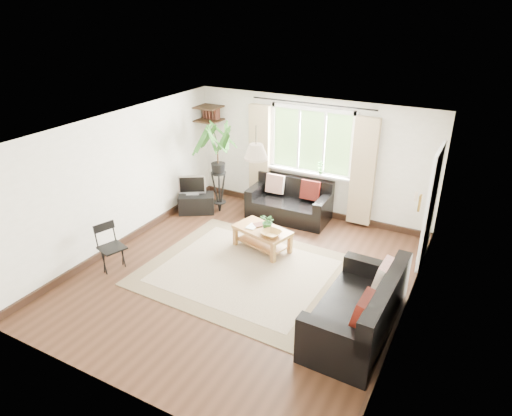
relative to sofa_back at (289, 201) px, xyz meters
The scene contains 24 objects.
floor 2.33m from the sofa_back, 83.75° to the right, with size 5.50×5.50×0.00m, color #321C10.
ceiling 3.06m from the sofa_back, 83.75° to the right, with size 5.50×5.50×0.00m, color white.
wall_back 0.97m from the sofa_back, 61.71° to the left, with size 5.00×0.02×2.40m, color silver.
wall_front 5.11m from the sofa_back, 87.15° to the right, with size 5.00×0.02×2.40m, color silver.
wall_left 3.31m from the sofa_back, 134.55° to the right, with size 0.02×5.50×2.40m, color silver.
wall_right 3.67m from the sofa_back, 39.72° to the right, with size 0.02×5.50×2.40m, color silver.
rug 2.22m from the sofa_back, 85.00° to the right, with size 3.15×2.70×0.02m, color beige.
window 1.27m from the sofa_back, 59.50° to the left, with size 2.50×0.16×2.16m, color white, non-canonical shape.
door 2.85m from the sofa_back, 12.13° to the right, with size 0.06×0.96×2.06m, color silver.
corner_shelf 2.51m from the sofa_back, behind, with size 0.50×0.50×0.34m, color black, non-canonical shape.
pendant_lamp 2.53m from the sofa_back, 82.43° to the right, with size 0.36×0.36×0.54m, color beige, non-canonical shape.
wall_sconce 3.60m from the sofa_back, 36.52° to the right, with size 0.12×0.12×0.28m, color beige, non-canonical shape.
sofa_back is the anchor object (origin of this frame).
sofa_right 3.57m from the sofa_back, 51.38° to the right, with size 0.92×1.84×0.87m, color black, non-canonical shape.
coffee_table 1.40m from the sofa_back, 85.50° to the right, with size 1.01×0.55×0.41m, color brown, non-canonical shape.
table_plant 1.39m from the sofa_back, 81.27° to the right, with size 0.27×0.24×0.30m, color #275C24.
bowl 1.59m from the sofa_back, 76.61° to the right, with size 0.34×0.34×0.08m, color #A57938.
book_a 1.42m from the sofa_back, 96.59° to the right, with size 0.17×0.23×0.02m, color silver.
book_b 1.23m from the sofa_back, 92.68° to the right, with size 0.17×0.23×0.02m, color #4F2B1F.
tv_stand 1.95m from the sofa_back, 160.50° to the right, with size 0.73×0.41×0.39m, color black.
tv 2.03m from the sofa_back, 161.29° to the right, with size 0.56×0.19×0.43m, color #A5A5AA, non-canonical shape.
palm_stand 1.58m from the sofa_back, 164.97° to the right, with size 0.73×0.73×1.88m, color black, non-canonical shape.
folding_chair 3.59m from the sofa_back, 119.02° to the right, with size 0.41×0.41×0.79m, color black, non-canonical shape.
sill_plant 0.91m from the sofa_back, 34.60° to the left, with size 0.14×0.10×0.27m, color #2D6023.
Camera 1 is at (3.12, -5.45, 4.13)m, focal length 32.00 mm.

